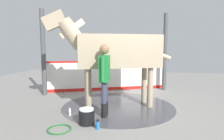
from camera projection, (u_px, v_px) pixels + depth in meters
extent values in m
cube|color=gray|center=(127.00, 106.00, 5.71)|extent=(16.00, 16.00, 0.02)
cylinder|color=#4C4C54|center=(118.00, 106.00, 5.66)|extent=(3.24, 3.24, 0.00)
cube|color=white|center=(106.00, 76.00, 7.68)|extent=(1.87, 4.53, 1.12)
cube|color=red|center=(106.00, 61.00, 7.61)|extent=(1.89, 4.54, 0.06)
cube|color=red|center=(106.00, 89.00, 7.74)|extent=(1.88, 4.53, 0.12)
cylinder|color=#4C4C51|center=(43.00, 53.00, 6.79)|extent=(0.16, 0.16, 3.01)
cylinder|color=#4C4C51|center=(165.00, 52.00, 7.65)|extent=(0.16, 0.16, 3.01)
cube|color=tan|center=(118.00, 51.00, 5.47)|extent=(1.69, 2.46, 0.89)
cylinder|color=tan|center=(89.00, 90.00, 5.18)|extent=(0.16, 0.16, 1.15)
cylinder|color=tan|center=(87.00, 86.00, 5.66)|extent=(0.16, 0.16, 1.15)
cylinder|color=tan|center=(150.00, 87.00, 5.51)|extent=(0.16, 0.16, 1.15)
cylinder|color=tan|center=(144.00, 84.00, 5.99)|extent=(0.16, 0.16, 1.15)
cylinder|color=tan|center=(72.00, 34.00, 5.17)|extent=(0.67, 0.88, 0.89)
cube|color=#C6B793|center=(72.00, 29.00, 5.16)|extent=(0.31, 0.66, 0.55)
cube|color=tan|center=(54.00, 21.00, 5.05)|extent=(0.50, 0.71, 0.56)
cylinder|color=#C6B793|center=(160.00, 54.00, 5.71)|extent=(0.37, 0.69, 0.35)
cylinder|color=black|center=(105.00, 107.00, 4.97)|extent=(0.15, 0.15, 0.35)
cylinder|color=#383D51|center=(105.00, 90.00, 4.91)|extent=(0.13, 0.13, 0.53)
cylinder|color=black|center=(104.00, 110.00, 4.74)|extent=(0.15, 0.15, 0.35)
cylinder|color=#383D51|center=(104.00, 93.00, 4.69)|extent=(0.13, 0.13, 0.53)
cube|color=#1E7F38|center=(105.00, 68.00, 4.73)|extent=(0.53, 0.27, 0.62)
cylinder|color=#1E7F38|center=(106.00, 66.00, 5.03)|extent=(0.09, 0.09, 0.59)
cylinder|color=#1E7F38|center=(103.00, 69.00, 4.43)|extent=(0.09, 0.09, 0.59)
sphere|color=#936B4C|center=(104.00, 49.00, 4.68)|extent=(0.24, 0.24, 0.24)
cylinder|color=black|center=(87.00, 117.00, 4.32)|extent=(0.35, 0.35, 0.32)
cylinder|color=white|center=(87.00, 109.00, 4.30)|extent=(0.33, 0.33, 0.03)
cylinder|color=white|center=(70.00, 113.00, 4.85)|extent=(0.06, 0.06, 0.16)
cylinder|color=white|center=(70.00, 109.00, 4.84)|extent=(0.04, 0.04, 0.04)
cylinder|color=blue|center=(98.00, 125.00, 4.06)|extent=(0.08, 0.08, 0.17)
cylinder|color=black|center=(98.00, 121.00, 4.05)|extent=(0.05, 0.05, 0.04)
torus|color=#267233|center=(59.00, 129.00, 4.02)|extent=(0.50, 0.50, 0.03)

